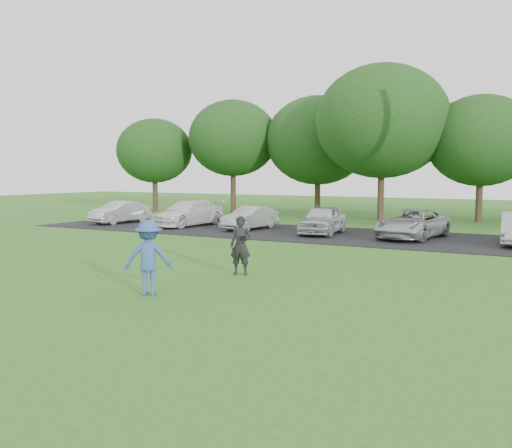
{
  "coord_description": "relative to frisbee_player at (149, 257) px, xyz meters",
  "views": [
    {
      "loc": [
        7.29,
        -9.71,
        2.67
      ],
      "look_at": [
        0.0,
        3.5,
        1.3
      ],
      "focal_mm": 40.0,
      "sensor_mm": 36.0,
      "label": 1
    }
  ],
  "objects": [
    {
      "name": "ground",
      "position": [
        0.7,
        0.08,
        -0.82
      ],
      "size": [
        100.0,
        100.0,
        0.0
      ],
      "primitive_type": "plane",
      "color": "#2C6B1E",
      "rests_on": "ground"
    },
    {
      "name": "parking_lot",
      "position": [
        0.7,
        13.08,
        -0.81
      ],
      "size": [
        32.0,
        6.5,
        0.03
      ],
      "primitive_type": "cube",
      "color": "black",
      "rests_on": "ground"
    },
    {
      "name": "frisbee_player",
      "position": [
        0.0,
        0.0,
        0.0
      ],
      "size": [
        1.22,
        1.08,
        1.86
      ],
      "color": "#345793",
      "rests_on": "ground"
    },
    {
      "name": "camera_bystander",
      "position": [
        0.52,
        3.08,
        -0.05
      ],
      "size": [
        0.63,
        0.48,
        1.54
      ],
      "color": "black",
      "rests_on": "ground"
    },
    {
      "name": "parked_cars",
      "position": [
        1.46,
        13.19,
        -0.2
      ],
      "size": [
        28.42,
        4.77,
        1.26
      ],
      "color": "silver",
      "rests_on": "parking_lot"
    },
    {
      "name": "tree_row",
      "position": [
        2.21,
        22.84,
        4.09
      ],
      "size": [
        42.39,
        9.85,
        8.64
      ],
      "color": "#38281C",
      "rests_on": "ground"
    }
  ]
}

